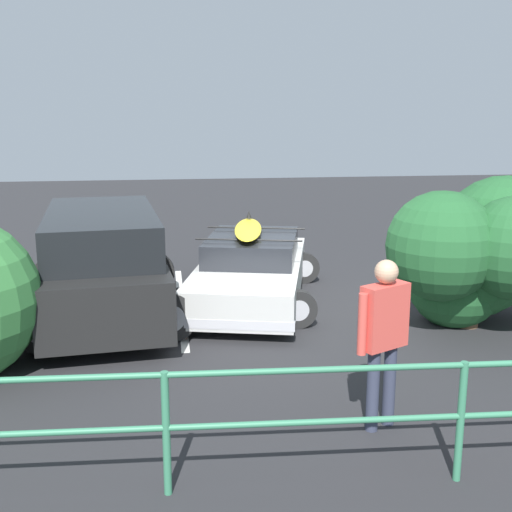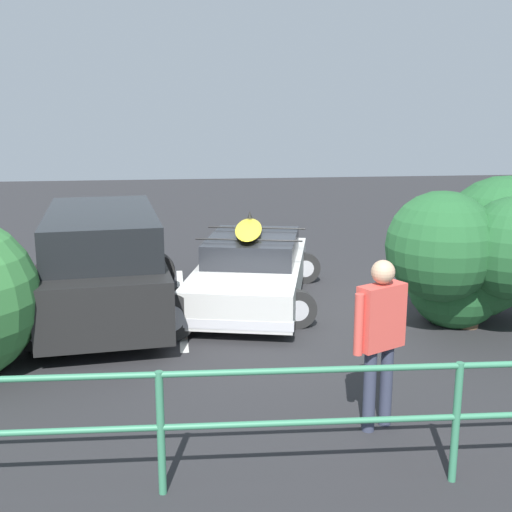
{
  "view_description": "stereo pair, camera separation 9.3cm",
  "coord_description": "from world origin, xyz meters",
  "px_view_note": "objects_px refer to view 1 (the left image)",
  "views": [
    {
      "loc": [
        2.0,
        10.21,
        3.28
      ],
      "look_at": [
        0.56,
        -0.02,
        0.95
      ],
      "focal_mm": 45.0,
      "sensor_mm": 36.0,
      "label": 1
    },
    {
      "loc": [
        1.91,
        10.22,
        3.28
      ],
      "look_at": [
        0.56,
        -0.02,
        0.95
      ],
      "focal_mm": 45.0,
      "sensor_mm": 36.0,
      "label": 2
    }
  ],
  "objects_px": {
    "sedan_car": "(251,270)",
    "suv_car": "(103,263)",
    "bush_near_left": "(481,252)",
    "person_bystander": "(384,329)"
  },
  "relations": [
    {
      "from": "person_bystander",
      "to": "bush_near_left",
      "type": "bearing_deg",
      "value": -130.33
    },
    {
      "from": "sedan_car",
      "to": "suv_car",
      "type": "height_order",
      "value": "suv_car"
    },
    {
      "from": "suv_car",
      "to": "person_bystander",
      "type": "distance_m",
      "value": 5.34
    },
    {
      "from": "person_bystander",
      "to": "suv_car",
      "type": "bearing_deg",
      "value": -53.0
    },
    {
      "from": "bush_near_left",
      "to": "suv_car",
      "type": "bearing_deg",
      "value": -11.27
    },
    {
      "from": "person_bystander",
      "to": "sedan_car",
      "type": "bearing_deg",
      "value": -81.53
    },
    {
      "from": "sedan_car",
      "to": "suv_car",
      "type": "xyz_separation_m",
      "value": [
        2.49,
        0.59,
        0.35
      ]
    },
    {
      "from": "sedan_car",
      "to": "bush_near_left",
      "type": "relative_size",
      "value": 1.49
    },
    {
      "from": "person_bystander",
      "to": "bush_near_left",
      "type": "xyz_separation_m",
      "value": [
        -2.63,
        -3.1,
        0.07
      ]
    },
    {
      "from": "suv_car",
      "to": "person_bystander",
      "type": "bearing_deg",
      "value": 127.0
    }
  ]
}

